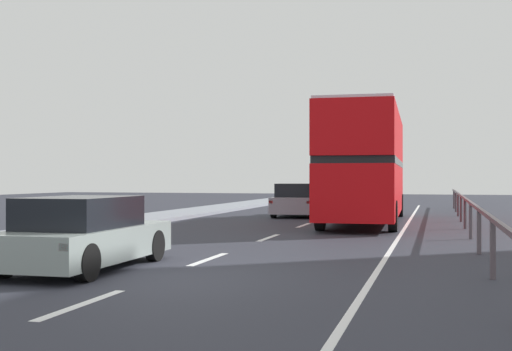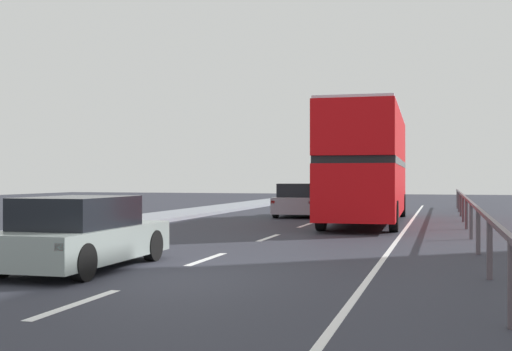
{
  "view_description": "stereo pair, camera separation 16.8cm",
  "coord_description": "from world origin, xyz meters",
  "views": [
    {
      "loc": [
        4.66,
        -10.6,
        1.73
      ],
      "look_at": [
        -0.27,
        7.56,
        1.79
      ],
      "focal_mm": 46.85,
      "sensor_mm": 36.0,
      "label": 1
    },
    {
      "loc": [
        4.82,
        -10.56,
        1.73
      ],
      "look_at": [
        -0.27,
        7.56,
        1.79
      ],
      "focal_mm": 46.85,
      "sensor_mm": 36.0,
      "label": 2
    }
  ],
  "objects": [
    {
      "name": "ground_plane",
      "position": [
        0.0,
        0.0,
        -0.05
      ],
      "size": [
        75.56,
        120.0,
        0.1
      ],
      "primitive_type": "cube",
      "color": "#2B2C36"
    },
    {
      "name": "lane_paint_markings",
      "position": [
        2.26,
        8.6,
        0.0
      ],
      "size": [
        3.74,
        46.0,
        0.01
      ],
      "color": "silver",
      "rests_on": "ground"
    },
    {
      "name": "bridge_side_railing",
      "position": [
        5.58,
        9.0,
        0.87
      ],
      "size": [
        0.1,
        42.0,
        1.06
      ],
      "color": "#50444B",
      "rests_on": "ground"
    },
    {
      "name": "hatchback_car_near",
      "position": [
        -1.75,
        0.66,
        0.66
      ],
      "size": [
        1.83,
        4.25,
        1.37
      ],
      "rotation": [
        0.0,
        0.0,
        0.01
      ],
      "color": "gray",
      "rests_on": "ground"
    },
    {
      "name": "double_decker_bus_red",
      "position": [
        2.03,
        15.09,
        2.27
      ],
      "size": [
        2.87,
        11.51,
        4.23
      ],
      "rotation": [
        0.0,
        0.0,
        0.03
      ],
      "color": "red",
      "rests_on": "ground"
    },
    {
      "name": "sedan_car_ahead",
      "position": [
        -1.33,
        18.49,
        0.7
      ],
      "size": [
        1.95,
        4.15,
        1.47
      ],
      "rotation": [
        0.0,
        0.0,
        0.04
      ],
      "color": "gray",
      "rests_on": "ground"
    }
  ]
}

